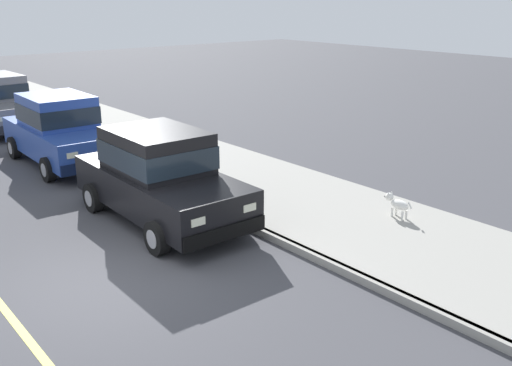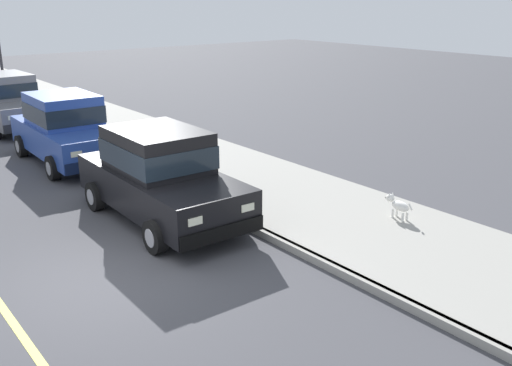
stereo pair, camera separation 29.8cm
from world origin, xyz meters
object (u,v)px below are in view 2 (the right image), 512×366
Objects in this scene: car_black_sedan at (160,174)px; car_grey_sedan at (6,101)px; dog_white at (398,205)px; car_blue_sedan at (66,128)px.

car_black_sedan is 0.99× the size of car_grey_sedan.
car_blue_sedan is at bearing 112.13° from dog_white.
car_blue_sedan is 5.57m from car_grey_sedan.
car_blue_sedan is (0.09, 5.51, 0.00)m from car_black_sedan.
dog_white is (3.65, -3.25, -0.55)m from car_black_sedan.
dog_white is (3.56, -8.77, -0.55)m from car_blue_sedan.
car_blue_sedan is 0.99× the size of car_grey_sedan.
car_blue_sedan is at bearing 89.08° from car_black_sedan.
car_blue_sedan and car_grey_sedan have the same top height.
dog_white is at bearing -41.67° from car_black_sedan.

